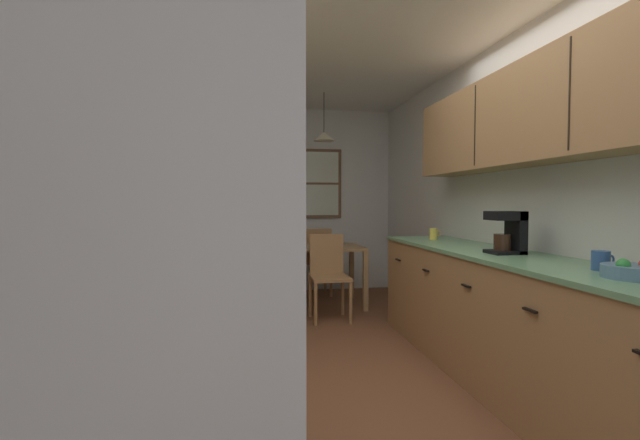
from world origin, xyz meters
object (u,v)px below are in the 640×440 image
at_px(dining_table, 324,256).
at_px(trash_bin, 250,289).
at_px(dining_chair_far, 316,258).
at_px(storage_canister, 195,252).
at_px(mug_spare, 601,261).
at_px(coffee_maker, 509,231).
at_px(mug_by_coffeemaker, 434,234).
at_px(dining_chair_near, 328,272).
at_px(stove_range, 186,378).
at_px(refrigerator, 165,327).
at_px(microwave_over_range, 155,113).
at_px(fruit_bowl, 634,271).

height_order(dining_table, trash_bin, dining_table).
distance_m(dining_chair_far, storage_canister, 3.52).
bearing_deg(dining_table, mug_spare, -74.65).
xyz_separation_m(dining_chair_far, trash_bin, (-0.88, -1.13, -0.16)).
xyz_separation_m(coffee_maker, mug_by_coffeemaker, (-0.04, 1.12, -0.10)).
bearing_deg(dining_chair_near, trash_bin, 178.48).
bearing_deg(stove_range, refrigerator, -86.58).
distance_m(storage_canister, mug_spare, 2.11).
relative_size(microwave_over_range, dining_table, 0.64).
relative_size(dining_table, storage_canister, 5.74).
bearing_deg(mug_spare, dining_chair_near, 109.54).
height_order(dining_chair_near, coffee_maker, coffee_maker).
distance_m(dining_table, fruit_bowl, 3.52).
relative_size(stove_range, dining_chair_near, 1.22).
relative_size(coffee_maker, mug_by_coffeemaker, 2.66).
bearing_deg(mug_by_coffeemaker, stove_range, -137.18).
bearing_deg(mug_spare, mug_by_coffeemaker, 92.22).
height_order(storage_canister, mug_spare, storage_canister).
distance_m(mug_by_coffeemaker, fruit_bowl, 2.08).
height_order(trash_bin, mug_spare, mug_spare).
bearing_deg(stove_range, trash_bin, 83.55).
height_order(trash_bin, coffee_maker, coffee_maker).
xyz_separation_m(refrigerator, storage_canister, (-0.05, 1.15, 0.08)).
distance_m(refrigerator, mug_spare, 2.12).
relative_size(refrigerator, dining_chair_far, 2.00).
height_order(refrigerator, mug_spare, refrigerator).
bearing_deg(microwave_over_range, dining_chair_near, 64.40).
xyz_separation_m(refrigerator, fruit_bowl, (1.97, 0.46, 0.03)).
xyz_separation_m(storage_canister, fruit_bowl, (2.02, -0.69, -0.04)).
xyz_separation_m(stove_range, storage_canister, (-0.01, 0.44, 0.51)).
distance_m(microwave_over_range, dining_table, 3.56).
xyz_separation_m(mug_by_coffeemaker, mug_spare, (0.07, -1.86, -0.00)).
distance_m(coffee_maker, mug_by_coffeemaker, 1.12).
bearing_deg(refrigerator, storage_canister, 92.38).
distance_m(microwave_over_range, dining_chair_far, 4.10).
bearing_deg(coffee_maker, refrigerator, -144.23).
bearing_deg(storage_canister, microwave_over_range, -103.67).
height_order(dining_table, mug_by_coffeemaker, mug_by_coffeemaker).
bearing_deg(stove_range, fruit_bowl, -7.06).
xyz_separation_m(refrigerator, dining_table, (1.13, 3.86, -0.30)).
bearing_deg(dining_table, dining_chair_far, 90.48).
distance_m(refrigerator, coffee_maker, 2.43).
xyz_separation_m(microwave_over_range, trash_bin, (0.41, 2.61, -1.29)).
height_order(dining_chair_near, storage_canister, storage_canister).
bearing_deg(mug_by_coffeemaker, mug_spare, -87.78).
relative_size(dining_chair_near, trash_bin, 1.33).
distance_m(refrigerator, dining_chair_near, 3.49).
bearing_deg(refrigerator, mug_spare, 18.79).
height_order(microwave_over_range, dining_chair_far, microwave_over_range).
xyz_separation_m(dining_chair_near, storage_canister, (-1.13, -2.14, 0.48)).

